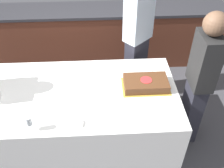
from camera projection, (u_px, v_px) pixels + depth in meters
ground_plane at (83, 138)px, 3.21m from camera, size 14.00×14.00×0.00m
back_counter at (84, 36)px, 4.16m from camera, size 4.40×0.58×0.92m
dining_table at (80, 117)px, 2.97m from camera, size 2.10×1.13×0.75m
cake at (146, 83)px, 2.76m from camera, size 0.50×0.32×0.09m
wine_glass at (29, 122)px, 2.27m from camera, size 0.07×0.07×0.17m
side_plate_near_cake at (144, 69)px, 3.02m from camera, size 0.20×0.20×0.00m
utensil_pile at (74, 123)px, 2.39m from camera, size 0.16×0.08×0.02m
person_cutting_cake at (137, 40)px, 3.27m from camera, size 0.39×0.38×1.68m
person_seated_right at (200, 80)px, 2.71m from camera, size 0.22×0.33×1.61m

